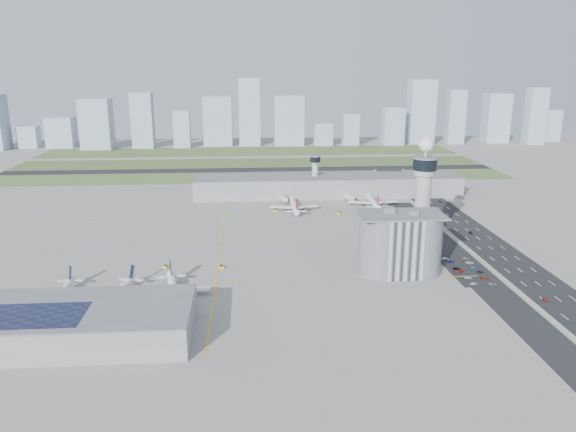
{
  "coord_description": "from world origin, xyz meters",
  "views": [
    {
      "loc": [
        -23.54,
        -283.76,
        103.38
      ],
      "look_at": [
        0.0,
        35.0,
        15.0
      ],
      "focal_mm": 35.0,
      "sensor_mm": 36.0,
      "label": 1
    }
  ],
  "objects": [
    {
      "name": "barrier_right",
      "position": [
        129.0,
        0.0,
        0.6
      ],
      "size": [
        0.6,
        500.0,
        1.2
      ],
      "primitive_type": "cube",
      "color": "#9E9E99",
      "rests_on": "ground"
    },
    {
      "name": "skyline_bldg_6",
      "position": [
        -102.68,
        417.9,
        22.6
      ],
      "size": [
        20.04,
        16.03,
        45.2
      ],
      "primitive_type": "cube",
      "color": "#9EADC1",
      "rests_on": "ground"
    },
    {
      "name": "tug_4",
      "position": [
        -3.79,
        102.03,
        0.84
      ],
      "size": [
        3.33,
        3.52,
        1.69
      ],
      "primitive_type": null,
      "rotation": [
        0.0,
        0.0,
        -2.51
      ],
      "color": "yellow",
      "rests_on": "ground"
    },
    {
      "name": "taxiway_line_v",
      "position": [
        -40.0,
        30.0,
        0.01
      ],
      "size": [
        0.6,
        260.0,
        0.01
      ],
      "primitive_type": "cube",
      "color": "yellow",
      "rests_on": "ground"
    },
    {
      "name": "jet_bridge_near_1",
      "position": [
        -83.0,
        -61.0,
        2.85
      ],
      "size": [
        5.39,
        14.31,
        5.7
      ],
      "primitive_type": null,
      "rotation": [
        0.0,
        0.0,
        1.4
      ],
      "color": "silver",
      "rests_on": "ground"
    },
    {
      "name": "car_lot_7",
      "position": [
        92.15,
        -33.87,
        0.62
      ],
      "size": [
        4.32,
        1.86,
        1.24
      ],
      "primitive_type": "imported",
      "rotation": [
        0.0,
        0.0,
        1.6
      ],
      "color": "maroon",
      "rests_on": "ground"
    },
    {
      "name": "car_hw_0",
      "position": [
        108.22,
        -61.61,
        0.63
      ],
      "size": [
        1.7,
        3.76,
        1.25
      ],
      "primitive_type": "imported",
      "rotation": [
        0.0,
        0.0,
        -0.06
      ],
      "color": "#942A0D",
      "rests_on": "ground"
    },
    {
      "name": "runway",
      "position": [
        -20.0,
        262.0,
        0.06
      ],
      "size": [
        480.0,
        22.0,
        0.1
      ],
      "primitive_type": "cube",
      "color": "black",
      "rests_on": "ground"
    },
    {
      "name": "skyline_bldg_9",
      "position": [
        30.27,
        432.32,
        31.06
      ],
      "size": [
        36.96,
        29.57,
        62.11
      ],
      "primitive_type": "cube",
      "color": "#9EADC1",
      "rests_on": "ground"
    },
    {
      "name": "grass_strip_1",
      "position": [
        -20.0,
        300.0,
        0.04
      ],
      "size": [
        480.0,
        60.0,
        0.08
      ],
      "primitive_type": "cube",
      "color": "#405428",
      "rests_on": "ground"
    },
    {
      "name": "car_lot_1",
      "position": [
        84.05,
        -33.08,
        0.61
      ],
      "size": [
        3.82,
        1.63,
        1.23
      ],
      "primitive_type": "imported",
      "rotation": [
        0.0,
        0.0,
        1.48
      ],
      "color": "slate",
      "rests_on": "ground"
    },
    {
      "name": "skyline_bldg_13",
      "position": [
        201.27,
        433.27,
        40.6
      ],
      "size": [
        32.26,
        25.81,
        81.2
      ],
      "primitive_type": "cube",
      "color": "#9EADC1",
      "rests_on": "ground"
    },
    {
      "name": "skyline_bldg_7",
      "position": [
        -59.44,
        436.89,
        30.61
      ],
      "size": [
        35.76,
        28.61,
        61.22
      ],
      "primitive_type": "cube",
      "color": "#9EADC1",
      "rests_on": "ground"
    },
    {
      "name": "ground",
      "position": [
        0.0,
        0.0,
        0.0
      ],
      "size": [
        1000.0,
        1000.0,
        0.0
      ],
      "primitive_type": "plane",
      "color": "gray"
    },
    {
      "name": "skyline_bldg_15",
      "position": [
        302.83,
        435.54,
        31.7
      ],
      "size": [
        30.25,
        24.2,
        63.4
      ],
      "primitive_type": "cube",
      "color": "#9EADC1",
      "rests_on": "ground"
    },
    {
      "name": "secondary_tower",
      "position": [
        30.0,
        150.0,
        18.8
      ],
      "size": [
        8.6,
        8.6,
        31.9
      ],
      "color": "#ADAAA5",
      "rests_on": "ground"
    },
    {
      "name": "car_lot_11",
      "position": [
        93.53,
        -5.69,
        0.65
      ],
      "size": [
        4.49,
        1.87,
        1.3
      ],
      "primitive_type": "imported",
      "rotation": [
        0.0,
        0.0,
        1.58
      ],
      "color": "gray",
      "rests_on": "ground"
    },
    {
      "name": "skyline_bldg_4",
      "position": [
        -204.47,
        415.19,
        30.18
      ],
      "size": [
        35.81,
        28.65,
        60.36
      ],
      "primitive_type": "cube",
      "color": "#9EADC1",
      "rests_on": "ground"
    },
    {
      "name": "airplane_far_b",
      "position": [
        68.6,
        114.17,
        6.2
      ],
      "size": [
        38.97,
        45.41,
        12.41
      ],
      "primitive_type": null,
      "rotation": [
        0.0,
        0.0,
        1.54
      ],
      "color": "white",
      "rests_on": "ground"
    },
    {
      "name": "car_lot_9",
      "position": [
        92.09,
        -19.82,
        0.57
      ],
      "size": [
        3.6,
        1.76,
        1.14
      ],
      "primitive_type": "imported",
      "rotation": [
        0.0,
        0.0,
        1.74
      ],
      "color": "navy",
      "rests_on": "ground"
    },
    {
      "name": "taxiway_line_h_2",
      "position": [
        -40.0,
        90.0,
        0.01
      ],
      "size": [
        260.0,
        0.6,
        0.01
      ],
      "primitive_type": "cube",
      "color": "yellow",
      "rests_on": "ground"
    },
    {
      "name": "car_lot_10",
      "position": [
        93.03,
        -12.27,
        0.6
      ],
      "size": [
        4.57,
        2.67,
        1.2
      ],
      "primitive_type": "imported",
      "rotation": [
        0.0,
        0.0,
        1.4
      ],
      "color": "silver",
      "rests_on": "ground"
    },
    {
      "name": "skyline_bldg_2",
      "position": [
        -291.25,
        430.16,
        13.39
      ],
      "size": [
        22.81,
        18.25,
        26.79
      ],
      "primitive_type": "cube",
      "color": "#9EADC1",
      "rests_on": "ground"
    },
    {
      "name": "landside_road",
      "position": [
        90.0,
        -10.0,
        0.04
      ],
      "size": [
        18.0,
        260.0,
        0.08
      ],
      "primitive_type": "cube",
      "color": "black",
      "rests_on": "ground"
    },
    {
      "name": "skyline_bldg_17",
      "position": [
        382.05,
        443.29,
        20.53
      ],
      "size": [
        22.64,
        18.11,
        41.06
      ],
      "primitive_type": "cube",
      "color": "#9EADC1",
      "rests_on": "ground"
    },
    {
      "name": "car_lot_8",
      "position": [
        93.04,
        -25.77,
        0.56
      ],
      "size": [
        3.33,
        1.41,
        1.12
      ],
      "primitive_type": "imported",
      "rotation": [
        0.0,
        0.0,
        1.6
      ],
      "color": "black",
      "rests_on": "ground"
    },
    {
      "name": "car_hw_2",
      "position": [
        121.82,
        119.28,
        0.64
      ],
      "size": [
        2.77,
        4.87,
        1.28
      ],
      "primitive_type": "imported",
      "rotation": [
        0.0,
        0.0,
        -0.14
      ],
      "color": "navy",
      "rests_on": "ground"
    },
    {
      "name": "skyline_bldg_12",
      "position": [
        162.17,
        421.29,
        23.44
      ],
      "size": [
        26.14,
        20.92,
        46.89
      ],
      "primitive_type": "cube",
      "color": "#9EADC1",
      "rests_on": "ground"
    },
    {
      "name": "skyline_bldg_11",
      "position": [
        108.28,
        423.34,
        19.48
      ],
      "size": [
        20.22,
        16.18,
        38.97
      ],
      "primitive_type": "cube",
      "color": "#9EADC1",
      "rests_on": "ground"
    },
    {
      "name": "car_lot_6",
      "position": [
        92.77,
        -41.86,
        0.65
      ],
      "size": [
        4.67,
        2.19,
        1.29
      ],
      "primitive_type": "imported",
      "rotation": [
        0.0,
        0.0,
        1.56
      ],
      "color": "gray",
      "rests_on": "ground"
    },
    {
      "name": "highway",
      "position": [
        115.0,
        0.0,
        0.05
      ],
      "size": [
        28.0,
        500.0,
        0.1
      ],
      "primitive_type": "cube",
      "color": "black",
      "rests_on": "ground"
    },
    {
      "name": "car_lot_0",
      "position": [
        83.63,
        -40.7,
        0.55
      ],
      "size": [
        3.28,
        1.39,
        1.11
      ],
      "primitive_type": "imported",
      "rotation": [
        0.0,
        0.0,
        1.6
      ],
      "color": "silver",
      "rests_on": "ground"
    },
    {
      "name": "car_lot_2",
      "position": [
        82.97,
        -24.09,
        0.65
      ],
      "size": [
        4.68,
        2.21,
        1.29
      ],
      "primitive_type": "imported",
      "rotation": [
        0.0,
        0.0,
        1.59
      ],
      "color": "maroon",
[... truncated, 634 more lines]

